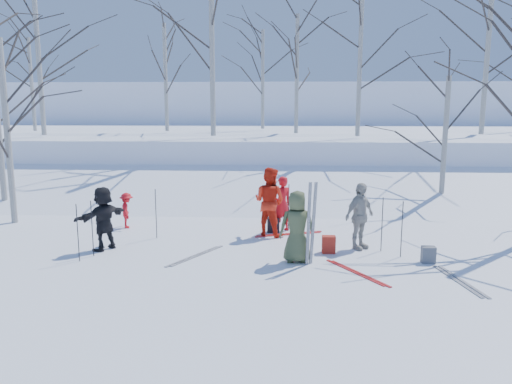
# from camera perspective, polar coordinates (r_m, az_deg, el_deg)

# --- Properties ---
(ground) EXTENTS (120.00, 120.00, 0.00)m
(ground) POSITION_cam_1_polar(r_m,az_deg,el_deg) (11.82, -0.38, -7.50)
(ground) COLOR white
(ground) RESTS_ON ground
(snow_ramp) EXTENTS (70.00, 9.49, 4.12)m
(snow_ramp) POSITION_cam_1_polar(r_m,az_deg,el_deg) (18.58, 0.88, -0.52)
(snow_ramp) COLOR white
(snow_ramp) RESTS_ON ground
(snow_plateau) EXTENTS (70.00, 18.00, 2.20)m
(snow_plateau) POSITION_cam_1_polar(r_m,az_deg,el_deg) (28.37, 1.64, 4.90)
(snow_plateau) COLOR white
(snow_plateau) RESTS_ON ground
(far_hill) EXTENTS (90.00, 30.00, 6.00)m
(far_hill) POSITION_cam_1_polar(r_m,az_deg,el_deg) (49.27, 2.24, 8.28)
(far_hill) COLOR white
(far_hill) RESTS_ON ground
(skier_olive_center) EXTENTS (0.83, 0.56, 1.65)m
(skier_olive_center) POSITION_cam_1_polar(r_m,az_deg,el_deg) (11.34, 4.72, -3.97)
(skier_olive_center) COLOR #465130
(skier_olive_center) RESTS_ON ground
(skier_red_north) EXTENTS (0.68, 0.61, 1.56)m
(skier_red_north) POSITION_cam_1_polar(r_m,az_deg,el_deg) (14.07, 2.96, -1.35)
(skier_red_north) COLOR red
(skier_red_north) RESTS_ON ground
(skier_redor_behind) EXTENTS (1.14, 1.06, 1.88)m
(skier_redor_behind) POSITION_cam_1_polar(r_m,az_deg,el_deg) (13.55, 1.55, -1.12)
(skier_redor_behind) COLOR red
(skier_redor_behind) RESTS_ON ground
(skier_red_seated) EXTENTS (0.57, 0.75, 1.03)m
(skier_red_seated) POSITION_cam_1_polar(r_m,az_deg,el_deg) (14.92, -14.55, -2.05)
(skier_red_seated) COLOR red
(skier_red_seated) RESTS_ON ground
(skier_cream_east) EXTENTS (1.00, 0.95, 1.66)m
(skier_cream_east) POSITION_cam_1_polar(r_m,az_deg,el_deg) (12.57, 11.75, -2.72)
(skier_cream_east) COLOR beige
(skier_cream_east) RESTS_ON ground
(skier_grey_west) EXTENTS (1.17, 1.49, 1.58)m
(skier_grey_west) POSITION_cam_1_polar(r_m,az_deg,el_deg) (12.81, -17.03, -2.89)
(skier_grey_west) COLOR black
(skier_grey_west) RESTS_ON ground
(dog) EXTENTS (0.38, 0.57, 0.45)m
(dog) POSITION_cam_1_polar(r_m,az_deg,el_deg) (12.42, 4.61, -5.58)
(dog) COLOR black
(dog) RESTS_ON ground
(upright_ski_left) EXTENTS (0.11, 0.17, 1.90)m
(upright_ski_left) POSITION_cam_1_polar(r_m,az_deg,el_deg) (11.06, 6.03, -3.68)
(upright_ski_left) COLOR silver
(upright_ski_left) RESTS_ON ground
(upright_ski_right) EXTENTS (0.15, 0.23, 1.89)m
(upright_ski_right) POSITION_cam_1_polar(r_m,az_deg,el_deg) (11.14, 6.57, -3.60)
(upright_ski_right) COLOR silver
(upright_ski_right) RESTS_ON ground
(ski_pair_a) EXTENTS (1.89, 2.08, 0.02)m
(ski_pair_a) POSITION_cam_1_polar(r_m,az_deg,el_deg) (11.00, 11.43, -9.02)
(ski_pair_a) COLOR red
(ski_pair_a) RESTS_ON ground
(ski_pair_b) EXTENTS (1.33, 2.02, 0.02)m
(ski_pair_b) POSITION_cam_1_polar(r_m,az_deg,el_deg) (13.86, 3.77, -4.82)
(ski_pair_b) COLOR red
(ski_pair_b) RESTS_ON ground
(ski_pair_c) EXTENTS (1.84, 2.07, 0.02)m
(ski_pair_c) POSITION_cam_1_polar(r_m,az_deg,el_deg) (12.00, -6.92, -7.25)
(ski_pair_c) COLOR silver
(ski_pair_c) RESTS_ON ground
(ski_pair_d) EXTENTS (0.88, 1.97, 0.02)m
(ski_pair_d) POSITION_cam_1_polar(r_m,az_deg,el_deg) (11.12, 22.22, -9.37)
(ski_pair_d) COLOR silver
(ski_pair_d) RESTS_ON ground
(ski_pole_a) EXTENTS (0.02, 0.02, 1.34)m
(ski_pole_a) POSITION_cam_1_polar(r_m,az_deg,el_deg) (12.07, -19.70, -4.42)
(ski_pole_a) COLOR black
(ski_pole_a) RESTS_ON ground
(ski_pole_b) EXTENTS (0.02, 0.02, 1.34)m
(ski_pole_b) POSITION_cam_1_polar(r_m,az_deg,el_deg) (13.88, 1.92, -1.98)
(ski_pole_b) COLOR black
(ski_pole_b) RESTS_ON ground
(ski_pole_c) EXTENTS (0.02, 0.02, 1.34)m
(ski_pole_c) POSITION_cam_1_polar(r_m,az_deg,el_deg) (14.13, 3.76, -1.78)
(ski_pole_c) COLOR black
(ski_pole_c) RESTS_ON ground
(ski_pole_d) EXTENTS (0.02, 0.02, 1.34)m
(ski_pole_d) POSITION_cam_1_polar(r_m,az_deg,el_deg) (13.56, -11.36, -2.47)
(ski_pole_d) COLOR black
(ski_pole_d) RESTS_ON ground
(ski_pole_e) EXTENTS (0.02, 0.02, 1.34)m
(ski_pole_e) POSITION_cam_1_polar(r_m,az_deg,el_deg) (12.53, 14.21, -3.62)
(ski_pole_e) COLOR black
(ski_pole_e) RESTS_ON ground
(ski_pole_f) EXTENTS (0.02, 0.02, 1.34)m
(ski_pole_f) POSITION_cam_1_polar(r_m,az_deg,el_deg) (12.17, 16.33, -4.12)
(ski_pole_f) COLOR black
(ski_pole_f) RESTS_ON ground
(ski_pole_g) EXTENTS (0.02, 0.02, 1.34)m
(ski_pole_g) POSITION_cam_1_polar(r_m,az_deg,el_deg) (12.36, -18.22, -4.00)
(ski_pole_g) COLOR black
(ski_pole_g) RESTS_ON ground
(backpack_red) EXTENTS (0.32, 0.22, 0.42)m
(backpack_red) POSITION_cam_1_polar(r_m,az_deg,el_deg) (12.24, 8.31, -5.96)
(backpack_red) COLOR #A22518
(backpack_red) RESTS_ON ground
(backpack_grey) EXTENTS (0.30, 0.20, 0.38)m
(backpack_grey) POSITION_cam_1_polar(r_m,az_deg,el_deg) (12.04, 19.10, -6.79)
(backpack_grey) COLOR #5C5E64
(backpack_grey) RESTS_ON ground
(backpack_dark) EXTENTS (0.34, 0.24, 0.40)m
(backpack_dark) POSITION_cam_1_polar(r_m,az_deg,el_deg) (14.03, 2.00, -3.82)
(backpack_dark) COLOR black
(backpack_dark) RESTS_ON ground
(birch_plateau_a) EXTENTS (4.25, 4.25, 5.21)m
(birch_plateau_a) POSITION_cam_1_polar(r_m,az_deg,el_deg) (25.60, -10.30, 12.71)
(birch_plateau_a) COLOR silver
(birch_plateau_a) RESTS_ON snow_plateau
(birch_plateau_b) EXTENTS (4.47, 4.47, 5.53)m
(birch_plateau_b) POSITION_cam_1_polar(r_m,az_deg,el_deg) (21.76, 11.76, 13.56)
(birch_plateau_b) COLOR silver
(birch_plateau_b) RESTS_ON snow_plateau
(birch_plateau_c) EXTENTS (4.26, 4.26, 5.23)m
(birch_plateau_c) POSITION_cam_1_polar(r_m,az_deg,el_deg) (27.52, 0.78, 12.69)
(birch_plateau_c) COLOR silver
(birch_plateau_c) RESTS_ON snow_plateau
(birch_plateau_d) EXTENTS (5.85, 5.85, 7.50)m
(birch_plateau_d) POSITION_cam_1_polar(r_m,az_deg,el_deg) (24.83, 24.97, 14.69)
(birch_plateau_d) COLOR silver
(birch_plateau_d) RESTS_ON snow_plateau
(birch_plateau_e) EXTENTS (5.92, 5.92, 7.61)m
(birch_plateau_e) POSITION_cam_1_polar(r_m,az_deg,el_deg) (21.74, -5.05, 16.49)
(birch_plateau_e) COLOR silver
(birch_plateau_e) RESTS_ON snow_plateau
(birch_plateau_f) EXTENTS (5.28, 5.28, 6.69)m
(birch_plateau_f) POSITION_cam_1_polar(r_m,az_deg,el_deg) (23.93, -23.60, 14.02)
(birch_plateau_f) COLOR silver
(birch_plateau_f) RESTS_ON snow_plateau
(birch_plateau_g) EXTENTS (3.79, 3.79, 4.56)m
(birch_plateau_g) POSITION_cam_1_polar(r_m,az_deg,el_deg) (27.77, -24.26, 11.11)
(birch_plateau_g) COLOR silver
(birch_plateau_g) RESTS_ON snow_plateau
(birch_plateau_i) EXTENTS (4.33, 4.33, 5.33)m
(birch_plateau_i) POSITION_cam_1_polar(r_m,az_deg,el_deg) (23.49, 4.69, 13.22)
(birch_plateau_i) COLOR silver
(birch_plateau_i) RESTS_ON snow_plateau
(birch_edge_a) EXTENTS (4.40, 4.40, 5.43)m
(birch_edge_a) POSITION_cam_1_polar(r_m,az_deg,el_deg) (16.53, -26.56, 6.07)
(birch_edge_a) COLOR silver
(birch_edge_a) RESTS_ON ground
(birch_edge_e) EXTENTS (3.73, 3.73, 4.47)m
(birch_edge_e) POSITION_cam_1_polar(r_m,az_deg,el_deg) (18.05, 20.75, 5.20)
(birch_edge_e) COLOR silver
(birch_edge_e) RESTS_ON ground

